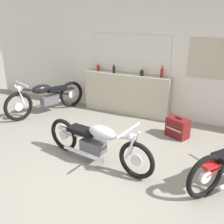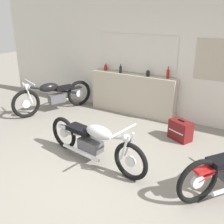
# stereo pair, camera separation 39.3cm
# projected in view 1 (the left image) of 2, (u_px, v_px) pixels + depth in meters

# --- Properties ---
(ground_plane) EXTENTS (24.00, 24.00, 0.00)m
(ground_plane) POSITION_uv_depth(u_px,v_px,m) (92.00, 184.00, 3.94)
(ground_plane) COLOR gray
(wall_back) EXTENTS (10.00, 0.07, 2.80)m
(wall_back) POSITION_uv_depth(u_px,v_px,m) (158.00, 59.00, 6.07)
(wall_back) COLOR silver
(wall_back) RESTS_ON ground_plane
(sill_counter) EXTENTS (2.20, 0.28, 1.01)m
(sill_counter) POSITION_uv_depth(u_px,v_px,m) (126.00, 94.00, 6.53)
(sill_counter) COLOR #B7AD99
(sill_counter) RESTS_ON ground_plane
(bottle_leftmost) EXTENTS (0.08, 0.08, 0.17)m
(bottle_leftmost) POSITION_uv_depth(u_px,v_px,m) (98.00, 68.00, 6.68)
(bottle_leftmost) COLOR maroon
(bottle_leftmost) RESTS_ON sill_counter
(bottle_left_center) EXTENTS (0.07, 0.07, 0.22)m
(bottle_left_center) POSITION_uv_depth(u_px,v_px,m) (114.00, 69.00, 6.41)
(bottle_left_center) COLOR black
(bottle_left_center) RESTS_ON sill_counter
(bottle_center) EXTENTS (0.09, 0.09, 0.16)m
(bottle_center) POSITION_uv_depth(u_px,v_px,m) (142.00, 73.00, 6.16)
(bottle_center) COLOR black
(bottle_center) RESTS_ON sill_counter
(bottle_right_center) EXTENTS (0.06, 0.06, 0.26)m
(bottle_right_center) POSITION_uv_depth(u_px,v_px,m) (162.00, 72.00, 5.99)
(bottle_right_center) COLOR maroon
(bottle_right_center) RESTS_ON sill_counter
(motorcycle_black) EXTENTS (0.97, 2.03, 0.88)m
(motorcycle_black) POSITION_uv_depth(u_px,v_px,m) (46.00, 97.00, 6.54)
(motorcycle_black) COLOR black
(motorcycle_black) RESTS_ON ground_plane
(motorcycle_silver) EXTENTS (2.14, 0.64, 0.79)m
(motorcycle_silver) POSITION_uv_depth(u_px,v_px,m) (96.00, 142.00, 4.37)
(motorcycle_silver) COLOR black
(motorcycle_silver) RESTS_ON ground_plane
(hard_case_darkred) EXTENTS (0.52, 0.43, 0.43)m
(hard_case_darkred) POSITION_uv_depth(u_px,v_px,m) (178.00, 128.00, 5.36)
(hard_case_darkred) COLOR maroon
(hard_case_darkred) RESTS_ON ground_plane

